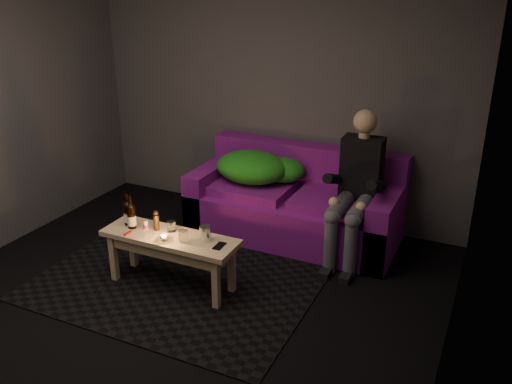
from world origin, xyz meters
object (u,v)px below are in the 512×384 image
sofa (296,206)px  beer_bottle_b (131,216)px  steel_cup (205,233)px  beer_bottle_a (128,213)px  person (356,185)px  coffee_table (170,245)px

sofa → beer_bottle_b: size_ratio=6.97×
steel_cup → beer_bottle_a: bearing=-178.4°
beer_bottle_a → beer_bottle_b: size_ratio=0.96×
sofa → person: 0.74m
person → beer_bottle_b: person is taller
sofa → steel_cup: (-0.26, -1.28, 0.22)m
beer_bottle_b → steel_cup: bearing=5.3°
coffee_table → beer_bottle_a: bearing=176.5°
person → beer_bottle_b: 1.94m
beer_bottle_a → beer_bottle_b: bearing=-31.0°
coffee_table → beer_bottle_a: beer_bottle_a is taller
beer_bottle_a → steel_cup: 0.73m
sofa → steel_cup: size_ratio=16.17×
sofa → beer_bottle_b: sofa is taller
beer_bottle_a → steel_cup: (0.73, 0.02, -0.04)m
beer_bottle_a → steel_cup: size_ratio=2.23×
sofa → steel_cup: 1.33m
sofa → beer_bottle_b: 1.65m
coffee_table → steel_cup: 0.34m
sofa → beer_bottle_a: 1.66m
person → sofa: bearing=165.3°
person → steel_cup: person is taller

